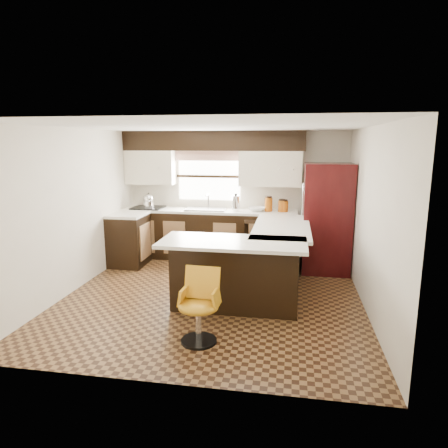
% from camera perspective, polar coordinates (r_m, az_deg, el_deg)
% --- Properties ---
extents(floor, '(4.40, 4.40, 0.00)m').
position_cam_1_polar(floor, '(5.90, -1.58, -10.18)').
color(floor, '#49301A').
rests_on(floor, ground).
extents(ceiling, '(4.40, 4.40, 0.00)m').
position_cam_1_polar(ceiling, '(5.49, -1.72, 13.78)').
color(ceiling, silver).
rests_on(ceiling, wall_back).
extents(wall_back, '(4.40, 0.00, 4.40)m').
position_cam_1_polar(wall_back, '(7.72, 1.57, 4.19)').
color(wall_back, beige).
rests_on(wall_back, floor).
extents(wall_front, '(4.40, 0.00, 4.40)m').
position_cam_1_polar(wall_front, '(3.50, -8.77, -4.92)').
color(wall_front, beige).
rests_on(wall_front, floor).
extents(wall_left, '(0.00, 4.40, 4.40)m').
position_cam_1_polar(wall_left, '(6.33, -20.65, 1.83)').
color(wall_left, beige).
rests_on(wall_left, floor).
extents(wall_right, '(0.00, 4.40, 4.40)m').
position_cam_1_polar(wall_right, '(5.56, 20.09, 0.63)').
color(wall_right, beige).
rests_on(wall_right, floor).
extents(base_cab_back, '(3.30, 0.60, 0.90)m').
position_cam_1_polar(base_cab_back, '(7.64, -2.12, -1.61)').
color(base_cab_back, black).
rests_on(base_cab_back, floor).
extents(base_cab_left, '(0.60, 0.70, 0.90)m').
position_cam_1_polar(base_cab_left, '(7.43, -13.42, -2.29)').
color(base_cab_left, black).
rests_on(base_cab_left, floor).
extents(counter_back, '(3.30, 0.60, 0.04)m').
position_cam_1_polar(counter_back, '(7.54, -2.15, 1.89)').
color(counter_back, silver).
rests_on(counter_back, base_cab_back).
extents(counter_left, '(0.60, 0.70, 0.04)m').
position_cam_1_polar(counter_left, '(7.34, -13.59, 1.30)').
color(counter_left, silver).
rests_on(counter_left, base_cab_left).
extents(soffit, '(3.40, 0.35, 0.36)m').
position_cam_1_polar(soffit, '(7.55, -1.65, 11.79)').
color(soffit, black).
rests_on(soffit, wall_back).
extents(upper_cab_left, '(0.94, 0.35, 0.64)m').
position_cam_1_polar(upper_cab_left, '(7.90, -10.42, 7.96)').
color(upper_cab_left, beige).
rests_on(upper_cab_left, wall_back).
extents(upper_cab_right, '(1.14, 0.35, 0.64)m').
position_cam_1_polar(upper_cab_right, '(7.43, 6.65, 7.86)').
color(upper_cab_right, beige).
rests_on(upper_cab_right, wall_back).
extents(window_pane, '(1.20, 0.02, 0.90)m').
position_cam_1_polar(window_pane, '(7.75, -2.12, 6.82)').
color(window_pane, white).
rests_on(window_pane, wall_back).
extents(valance, '(1.30, 0.06, 0.18)m').
position_cam_1_polar(valance, '(7.69, -2.21, 9.69)').
color(valance, '#D19B93').
rests_on(valance, wall_back).
extents(sink, '(0.75, 0.45, 0.03)m').
position_cam_1_polar(sink, '(7.53, -2.56, 2.15)').
color(sink, '#B2B2B7').
rests_on(sink, counter_back).
extents(dishwasher, '(0.58, 0.03, 0.78)m').
position_cam_1_polar(dishwasher, '(7.23, 5.20, -2.57)').
color(dishwasher, black).
rests_on(dishwasher, floor).
extents(cooktop, '(0.58, 0.50, 0.02)m').
position_cam_1_polar(cooktop, '(7.85, -10.79, 2.32)').
color(cooktop, black).
rests_on(cooktop, counter_back).
extents(peninsula_long, '(0.60, 1.95, 0.90)m').
position_cam_1_polar(peninsula_long, '(6.25, 7.68, -4.69)').
color(peninsula_long, black).
rests_on(peninsula_long, floor).
extents(peninsula_return, '(1.65, 0.60, 0.90)m').
position_cam_1_polar(peninsula_return, '(5.37, 1.62, -7.33)').
color(peninsula_return, black).
rests_on(peninsula_return, floor).
extents(counter_pen_long, '(0.84, 1.95, 0.04)m').
position_cam_1_polar(counter_pen_long, '(6.14, 8.26, -0.46)').
color(counter_pen_long, silver).
rests_on(counter_pen_long, peninsula_long).
extents(counter_pen_return, '(1.89, 0.84, 0.04)m').
position_cam_1_polar(counter_pen_return, '(5.15, 1.29, -2.65)').
color(counter_pen_return, silver).
rests_on(counter_pen_return, peninsula_return).
extents(refrigerator, '(0.79, 0.76, 1.85)m').
position_cam_1_polar(refrigerator, '(7.01, 14.46, 0.82)').
color(refrigerator, black).
rests_on(refrigerator, floor).
extents(bar_chair, '(0.46, 0.46, 0.82)m').
position_cam_1_polar(bar_chair, '(4.48, -3.68, -11.77)').
color(bar_chair, orange).
rests_on(bar_chair, floor).
extents(kettle, '(0.20, 0.20, 0.28)m').
position_cam_1_polar(kettle, '(7.82, -10.71, 3.41)').
color(kettle, silver).
rests_on(kettle, cooktop).
extents(percolator, '(0.14, 0.14, 0.28)m').
position_cam_1_polar(percolator, '(7.43, 1.69, 3.01)').
color(percolator, silver).
rests_on(percolator, counter_back).
extents(mixing_bowl, '(0.35, 0.35, 0.07)m').
position_cam_1_polar(mixing_bowl, '(7.40, 4.68, 2.14)').
color(mixing_bowl, white).
rests_on(mixing_bowl, counter_back).
extents(canister_large, '(0.14, 0.14, 0.25)m').
position_cam_1_polar(canister_large, '(7.39, 6.38, 2.78)').
color(canister_large, '#A04D0C').
rests_on(canister_large, counter_back).
extents(canister_med, '(0.13, 0.13, 0.20)m').
position_cam_1_polar(canister_med, '(7.39, 8.24, 2.54)').
color(canister_med, '#A04D0C').
rests_on(canister_med, counter_back).
extents(canister_small, '(0.13, 0.13, 0.19)m').
position_cam_1_polar(canister_small, '(7.39, 8.64, 2.50)').
color(canister_small, '#A04D0C').
rests_on(canister_small, counter_back).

